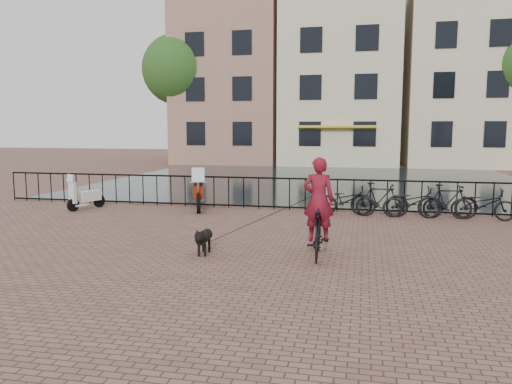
% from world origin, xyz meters
% --- Properties ---
extents(ground, '(100.00, 100.00, 0.00)m').
position_xyz_m(ground, '(0.00, 0.00, 0.00)').
color(ground, brown).
rests_on(ground, ground).
extents(canal_water, '(20.00, 20.00, 0.00)m').
position_xyz_m(canal_water, '(0.00, 17.30, 0.00)').
color(canal_water, black).
rests_on(canal_water, ground).
extents(railing, '(20.00, 0.05, 1.02)m').
position_xyz_m(railing, '(0.00, 8.00, 0.50)').
color(railing, black).
rests_on(railing, ground).
extents(canal_house_left, '(7.50, 9.00, 12.80)m').
position_xyz_m(canal_house_left, '(-7.50, 30.00, 6.40)').
color(canal_house_left, '#906E53').
rests_on(canal_house_left, ground).
extents(canal_house_mid, '(8.00, 9.50, 11.80)m').
position_xyz_m(canal_house_mid, '(0.50, 30.00, 5.90)').
color(canal_house_mid, beige).
rests_on(canal_house_mid, ground).
extents(canal_house_right, '(7.00, 9.00, 13.30)m').
position_xyz_m(canal_house_right, '(8.50, 30.00, 6.65)').
color(canal_house_right, beige).
rests_on(canal_house_right, ground).
extents(tree_far_left, '(5.04, 5.04, 9.27)m').
position_xyz_m(tree_far_left, '(-11.00, 27.00, 6.73)').
color(tree_far_left, black).
rests_on(tree_far_left, ground).
extents(cyclist, '(0.77, 1.75, 2.36)m').
position_xyz_m(cyclist, '(1.42, 2.33, 0.90)').
color(cyclist, black).
rests_on(cyclist, ground).
extents(dog, '(0.34, 0.87, 0.57)m').
position_xyz_m(dog, '(-0.89, 2.06, 0.29)').
color(dog, black).
rests_on(dog, ground).
extents(motorcycle, '(1.11, 2.05, 1.43)m').
position_xyz_m(motorcycle, '(-2.87, 7.50, 0.72)').
color(motorcycle, '#99240B').
rests_on(motorcycle, ground).
extents(scooter, '(0.80, 1.33, 1.19)m').
position_xyz_m(scooter, '(-6.37, 6.73, 0.60)').
color(scooter, silver).
rests_on(scooter, ground).
extents(parked_bike_0, '(1.74, 0.69, 0.90)m').
position_xyz_m(parked_bike_0, '(1.80, 7.40, 0.45)').
color(parked_bike_0, black).
rests_on(parked_bike_0, ground).
extents(parked_bike_1, '(1.69, 0.57, 1.00)m').
position_xyz_m(parked_bike_1, '(2.75, 7.40, 0.50)').
color(parked_bike_1, black).
rests_on(parked_bike_1, ground).
extents(parked_bike_2, '(1.78, 0.80, 0.90)m').
position_xyz_m(parked_bike_2, '(3.70, 7.40, 0.45)').
color(parked_bike_2, black).
rests_on(parked_bike_2, ground).
extents(parked_bike_3, '(1.70, 0.63, 1.00)m').
position_xyz_m(parked_bike_3, '(4.65, 7.40, 0.50)').
color(parked_bike_3, black).
rests_on(parked_bike_3, ground).
extents(parked_bike_4, '(1.77, 0.76, 0.90)m').
position_xyz_m(parked_bike_4, '(5.60, 7.40, 0.45)').
color(parked_bike_4, black).
rests_on(parked_bike_4, ground).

